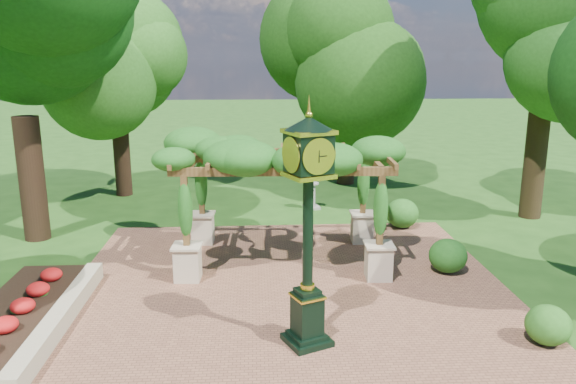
{
  "coord_description": "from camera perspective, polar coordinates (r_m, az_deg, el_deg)",
  "views": [
    {
      "loc": [
        -0.74,
        -9.87,
        5.21
      ],
      "look_at": [
        0.0,
        2.5,
        2.2
      ],
      "focal_mm": 35.0,
      "sensor_mm": 36.0,
      "label": 1
    }
  ],
  "objects": [
    {
      "name": "ground",
      "position": [
        11.19,
        0.79,
        -14.1
      ],
      "size": [
        120.0,
        120.0,
        0.0
      ],
      "primitive_type": "plane",
      "color": "#1E4714",
      "rests_on": "ground"
    },
    {
      "name": "brick_plaza",
      "position": [
        12.07,
        0.43,
        -11.81
      ],
      "size": [
        10.0,
        12.0,
        0.04
      ],
      "primitive_type": "cube",
      "color": "brown",
      "rests_on": "ground"
    },
    {
      "name": "border_wall",
      "position": [
        12.15,
        -22.09,
        -11.77
      ],
      "size": [
        0.35,
        5.0,
        0.4
      ],
      "primitive_type": "cube",
      "color": "#C6B793",
      "rests_on": "ground"
    },
    {
      "name": "flower_bed",
      "position": [
        12.47,
        -26.08,
        -11.62
      ],
      "size": [
        1.5,
        5.0,
        0.36
      ],
      "primitive_type": "cube",
      "color": "red",
      "rests_on": "ground"
    },
    {
      "name": "pedestal_clock",
      "position": [
        9.81,
        2.06,
        -2.02
      ],
      "size": [
        1.11,
        1.11,
        4.27
      ],
      "rotation": [
        0.0,
        0.0,
        0.42
      ],
      "color": "black",
      "rests_on": "brick_plaza"
    },
    {
      "name": "pergola",
      "position": [
        14.1,
        -0.54,
        3.47
      ],
      "size": [
        5.39,
        3.53,
        3.31
      ],
      "rotation": [
        0.0,
        0.0,
        -0.04
      ],
      "color": "beige",
      "rests_on": "brick_plaza"
    },
    {
      "name": "sundial",
      "position": [
        19.61,
        2.42,
        -0.54
      ],
      "size": [
        0.6,
        0.6,
        0.93
      ],
      "rotation": [
        0.0,
        0.0,
        0.19
      ],
      "color": "gray",
      "rests_on": "ground"
    },
    {
      "name": "shrub_front",
      "position": [
        11.6,
        24.91,
        -12.15
      ],
      "size": [
        1.08,
        1.08,
        0.74
      ],
      "primitive_type": "ellipsoid",
      "rotation": [
        0.0,
        0.0,
        0.42
      ],
      "color": "#265D1A",
      "rests_on": "brick_plaza"
    },
    {
      "name": "shrub_mid",
      "position": [
        14.35,
        15.94,
        -6.25
      ],
      "size": [
        1.21,
        1.21,
        0.83
      ],
      "primitive_type": "ellipsoid",
      "rotation": [
        0.0,
        0.0,
        0.39
      ],
      "color": "#1D5217",
      "rests_on": "brick_plaza"
    },
    {
      "name": "shrub_back",
      "position": [
        17.66,
        11.52,
        -2.13
      ],
      "size": [
        1.3,
        1.3,
        0.9
      ],
      "primitive_type": "ellipsoid",
      "rotation": [
        0.0,
        0.0,
        -0.37
      ],
      "color": "#235B1A",
      "rests_on": "brick_plaza"
    },
    {
      "name": "tree_west_near",
      "position": [
        17.34,
        -26.12,
        16.07
      ],
      "size": [
        4.8,
        4.8,
        9.24
      ],
      "color": "black",
      "rests_on": "ground"
    },
    {
      "name": "tree_west_far",
      "position": [
        21.95,
        -17.1,
        12.08
      ],
      "size": [
        3.76,
        3.76,
        7.05
      ],
      "color": "black",
      "rests_on": "ground"
    },
    {
      "name": "tree_north",
      "position": [
        23.21,
        6.16,
        13.73
      ],
      "size": [
        5.06,
        5.06,
        7.67
      ],
      "color": "#2F2112",
      "rests_on": "ground"
    },
    {
      "name": "tree_east_far",
      "position": [
        19.74,
        25.16,
        16.5
      ],
      "size": [
        4.78,
        4.78,
        9.63
      ],
      "color": "#322313",
      "rests_on": "ground"
    }
  ]
}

